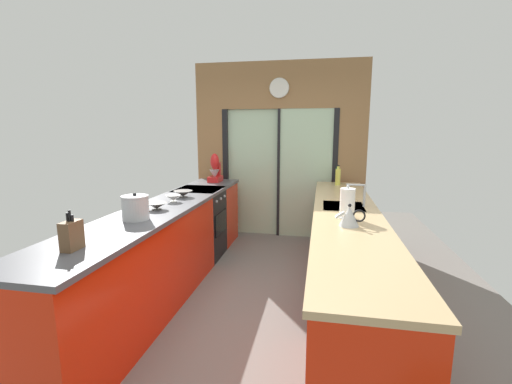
# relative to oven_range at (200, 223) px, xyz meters

# --- Properties ---
(ground_plane) EXTENTS (5.04, 7.60, 0.02)m
(ground_plane) POSITION_rel_oven_range_xyz_m (0.91, -0.65, -0.47)
(ground_plane) COLOR slate
(back_wall_unit) EXTENTS (2.64, 0.12, 2.70)m
(back_wall_unit) POSITION_rel_oven_range_xyz_m (0.91, 1.15, 1.07)
(back_wall_unit) COLOR olive
(back_wall_unit) RESTS_ON ground_plane
(left_counter_run) EXTENTS (0.62, 3.80, 0.92)m
(left_counter_run) POSITION_rel_oven_range_xyz_m (-0.00, -1.12, 0.01)
(left_counter_run) COLOR red
(left_counter_run) RESTS_ON ground_plane
(right_counter_run) EXTENTS (0.62, 3.80, 0.92)m
(right_counter_run) POSITION_rel_oven_range_xyz_m (1.82, -0.95, 0.01)
(right_counter_run) COLOR red
(right_counter_run) RESTS_ON ground_plane
(sink_faucet) EXTENTS (0.19, 0.02, 0.23)m
(sink_faucet) POSITION_rel_oven_range_xyz_m (1.96, -0.70, 0.62)
(sink_faucet) COLOR #B7BABC
(sink_faucet) RESTS_ON right_counter_run
(oven_range) EXTENTS (0.60, 0.60, 0.92)m
(oven_range) POSITION_rel_oven_range_xyz_m (0.00, 0.00, 0.00)
(oven_range) COLOR black
(oven_range) RESTS_ON ground_plane
(mixing_bowl_near) EXTENTS (0.20, 0.20, 0.07)m
(mixing_bowl_near) POSITION_rel_oven_range_xyz_m (0.02, -1.21, 0.50)
(mixing_bowl_near) COLOR #514C47
(mixing_bowl_near) RESTS_ON left_counter_run
(mixing_bowl_mid) EXTENTS (0.16, 0.16, 0.07)m
(mixing_bowl_mid) POSITION_rel_oven_range_xyz_m (0.02, -0.84, 0.50)
(mixing_bowl_mid) COLOR silver
(mixing_bowl_mid) RESTS_ON left_counter_run
(mixing_bowl_far) EXTENTS (0.22, 0.22, 0.07)m
(mixing_bowl_far) POSITION_rel_oven_range_xyz_m (0.02, -0.56, 0.50)
(mixing_bowl_far) COLOR #514C47
(mixing_bowl_far) RESTS_ON left_counter_run
(knife_block) EXTENTS (0.08, 0.14, 0.26)m
(knife_block) POSITION_rel_oven_range_xyz_m (0.02, -2.36, 0.56)
(knife_block) COLOR brown
(knife_block) RESTS_ON left_counter_run
(stand_mixer) EXTENTS (0.17, 0.27, 0.42)m
(stand_mixer) POSITION_rel_oven_range_xyz_m (0.02, 0.66, 0.63)
(stand_mixer) COLOR red
(stand_mixer) RESTS_ON left_counter_run
(stock_pot) EXTENTS (0.23, 0.23, 0.23)m
(stock_pot) POSITION_rel_oven_range_xyz_m (0.02, -1.59, 0.57)
(stock_pot) COLOR #B7BABC
(stock_pot) RESTS_ON left_counter_run
(kettle) EXTENTS (0.24, 0.16, 0.18)m
(kettle) POSITION_rel_oven_range_xyz_m (1.80, -1.45, 0.54)
(kettle) COLOR #B7BABC
(kettle) RESTS_ON right_counter_run
(soap_bottle_near) EXTENTS (0.07, 0.07, 0.28)m
(soap_bottle_near) POSITION_rel_oven_range_xyz_m (1.80, 0.67, 0.58)
(soap_bottle_near) COLOR #D1CC4C
(soap_bottle_near) RESTS_ON right_counter_run
(soap_bottle_far) EXTENTS (0.06, 0.06, 0.27)m
(soap_bottle_far) POSITION_rel_oven_range_xyz_m (1.80, 0.84, 0.58)
(soap_bottle_far) COLOR #339E56
(soap_bottle_far) RESTS_ON right_counter_run
(paper_towel_roll) EXTENTS (0.15, 0.15, 0.29)m
(paper_towel_roll) POSITION_rel_oven_range_xyz_m (1.80, -1.20, 0.59)
(paper_towel_roll) COLOR #B7BABC
(paper_towel_roll) RESTS_ON right_counter_run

